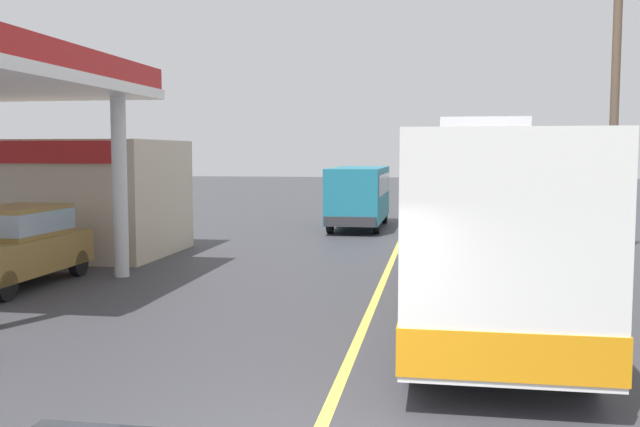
# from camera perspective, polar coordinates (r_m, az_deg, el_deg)

# --- Properties ---
(ground) EXTENTS (120.00, 120.00, 0.00)m
(ground) POSITION_cam_1_polar(r_m,az_deg,el_deg) (26.54, 6.78, -1.64)
(ground) COLOR #38383D
(lane_divider_stripe) EXTENTS (0.16, 50.00, 0.01)m
(lane_divider_stripe) POSITION_cam_1_polar(r_m,az_deg,el_deg) (21.58, 6.14, -3.14)
(lane_divider_stripe) COLOR #D8CC4C
(lane_divider_stripe) RESTS_ON ground
(coach_bus_main) EXTENTS (2.60, 11.04, 3.69)m
(coach_bus_main) POSITION_cam_1_polar(r_m,az_deg,el_deg) (13.44, 13.01, -0.80)
(coach_bus_main) COLOR white
(coach_bus_main) RESTS_ON ground
(gas_station_roadside) EXTENTS (9.10, 11.95, 5.10)m
(gas_station_roadside) POSITION_cam_1_polar(r_m,az_deg,el_deg) (20.87, -23.41, 3.43)
(gas_station_roadside) COLOR #B21E1E
(gas_station_roadside) RESTS_ON ground
(car_at_pump) EXTENTS (1.70, 4.20, 1.82)m
(car_at_pump) POSITION_cam_1_polar(r_m,az_deg,el_deg) (17.42, -23.46, -2.12)
(car_at_pump) COLOR olive
(car_at_pump) RESTS_ON ground
(minibus_opposing_lane) EXTENTS (2.04, 6.13, 2.44)m
(minibus_opposing_lane) POSITION_cam_1_polar(r_m,az_deg,el_deg) (28.35, 3.20, 1.79)
(minibus_opposing_lane) COLOR teal
(minibus_opposing_lane) RESTS_ON ground
(car_trailing_behind_bus) EXTENTS (1.70, 4.20, 1.82)m
(car_trailing_behind_bus) POSITION_cam_1_polar(r_m,az_deg,el_deg) (33.28, 11.24, 1.39)
(car_trailing_behind_bus) COLOR #1E602D
(car_trailing_behind_bus) RESTS_ON ground
(utility_pole_roadside) EXTENTS (1.80, 0.24, 8.59)m
(utility_pole_roadside) POSITION_cam_1_polar(r_m,az_deg,el_deg) (21.51, 22.80, 8.42)
(utility_pole_roadside) COLOR brown
(utility_pole_roadside) RESTS_ON ground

